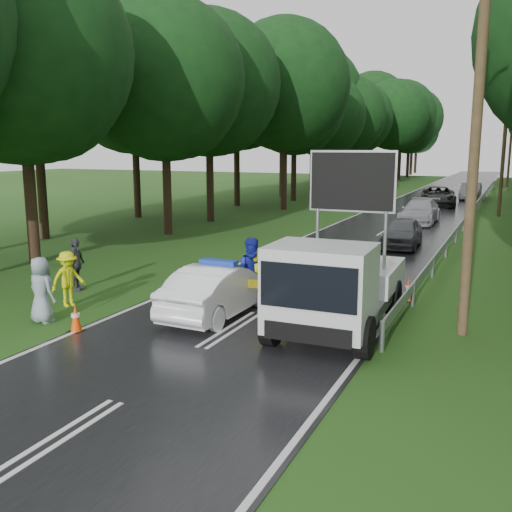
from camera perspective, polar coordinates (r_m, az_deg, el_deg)
The scene contains 24 objects.
ground at distance 14.19m, azimuth -2.45°, elevation -7.37°, with size 160.00×160.00×0.00m, color #204112.
road at distance 42.68m, azimuth 16.16°, elevation 4.48°, with size 7.00×140.00×0.02m, color black.
guardrail at distance 41.92m, azimuth 21.15°, elevation 4.81°, with size 0.12×60.06×0.70m.
utility_pole_near at distance 14.05m, azimuth 21.22°, elevation 12.70°, with size 1.40×0.24×10.00m.
utility_pole_mid at distance 40.02m, azimuth 23.62°, elevation 10.87°, with size 1.40×0.24×10.00m.
utility_pole_far at distance 66.01m, azimuth 24.13°, elevation 10.48°, with size 1.40×0.24×10.00m.
tree_left_near at distance 20.85m, azimuth -23.75°, elevation 18.57°, with size 7.92×7.92×11.52m.
police_sedan at distance 15.19m, azimuth -3.74°, elevation -3.46°, with size 1.52×4.18×1.51m.
work_truck at distance 13.86m, azimuth 7.96°, elevation -2.90°, with size 2.57×5.47×4.30m.
barrier at distance 15.10m, azimuth -0.13°, elevation -3.27°, with size 2.37×0.46×0.99m.
officer at distance 15.84m, azimuth -0.20°, elevation -2.40°, with size 0.59×0.38×1.61m, color #E0E60C.
civilian at distance 15.69m, azimuth -0.25°, elevation -1.79°, with size 0.97×0.76×2.00m, color #17219A.
bystander_left at distance 16.88m, azimuth -18.29°, elevation -2.18°, with size 1.02×0.59×1.58m, color #DFE80C.
bystander_mid at distance 18.66m, azimuth -17.61°, elevation -0.82°, with size 0.97×0.40×1.65m, color #414549.
bystander_right at distance 15.53m, azimuth -20.69°, elevation -3.19°, with size 0.84×0.54×1.71m, color #85959F.
queue_car_first at distance 26.33m, azimuth 14.38°, elevation 2.29°, with size 1.57×3.91×1.33m, color #42444A.
queue_car_second at distance 34.90m, azimuth 16.06°, elevation 4.29°, with size 1.96×4.82×1.40m, color #919298.
queue_car_third at distance 45.27m, azimuth 17.75°, elevation 5.68°, with size 2.48×5.37×1.49m, color black.
queue_car_fourth at distance 51.93m, azimuth 20.66°, elevation 6.07°, with size 1.53×4.38×1.44m, color #3B3C42.
cone_near_left at distance 14.60m, azimuth -17.59°, elevation -5.96°, with size 0.33×0.33×0.70m.
cone_center at distance 14.56m, azimuth -5.99°, elevation -5.66°, with size 0.30×0.30×0.64m.
cone_far at distance 16.39m, azimuth 5.84°, elevation -3.53°, with size 0.37×0.37×0.78m.
cone_left_mid at distance 17.55m, azimuth -3.85°, elevation -2.67°, with size 0.33×0.33×0.70m.
cone_right at distance 17.21m, azimuth 14.96°, elevation -3.31°, with size 0.32×0.32×0.69m.
Camera 1 is at (6.13, -12.00, 4.44)m, focal length 40.00 mm.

